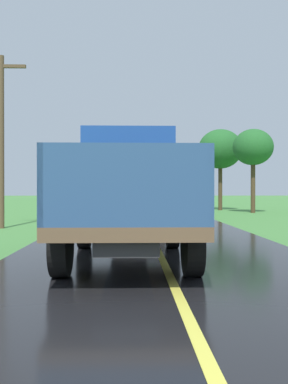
{
  "coord_description": "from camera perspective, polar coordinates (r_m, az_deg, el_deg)",
  "views": [
    {
      "loc": [
        -0.62,
        0.29,
        1.48
      ],
      "look_at": [
        -0.26,
        12.18,
        1.4
      ],
      "focal_mm": 40.16,
      "sensor_mm": 36.0,
      "label": 1
    }
  ],
  "objects": [
    {
      "name": "roadside_tree_near_left",
      "position": [
        27.77,
        14.28,
        5.71
      ],
      "size": [
        2.51,
        2.51,
        5.24
      ],
      "color": "#4C3823",
      "rests_on": "ground"
    },
    {
      "name": "banana_truck_far",
      "position": [
        22.18,
        -0.79,
        0.34
      ],
      "size": [
        2.38,
        5.81,
        2.8
      ],
      "color": "#2D2D30",
      "rests_on": "road_surface"
    },
    {
      "name": "banana_truck_near",
      "position": [
        9.35,
        -2.14,
        0.29
      ],
      "size": [
        2.38,
        5.82,
        2.8
      ],
      "color": "#2D2D30",
      "rests_on": "road_surface"
    },
    {
      "name": "utility_pole_roadside",
      "position": [
        17.17,
        -18.41,
        7.18
      ],
      "size": [
        1.84,
        0.2,
        6.51
      ],
      "color": "brown",
      "rests_on": "ground"
    },
    {
      "name": "roadside_tree_mid_right",
      "position": [
        30.82,
        10.1,
        5.6
      ],
      "size": [
        3.08,
        3.08,
        5.7
      ],
      "color": "#4C3823",
      "rests_on": "ground"
    }
  ]
}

